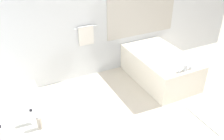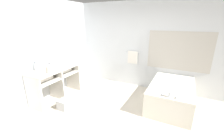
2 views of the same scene
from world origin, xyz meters
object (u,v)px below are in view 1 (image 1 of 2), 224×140
(water_bottle_2, at_px, (32,117))
(soap_dispenser, at_px, (40,123))
(bathtub, at_px, (160,66))
(water_bottle_1, at_px, (2,134))

(water_bottle_2, relative_size, soap_dispenser, 1.14)
(bathtub, bearing_deg, soap_dispenser, -153.40)
(bathtub, height_order, water_bottle_2, water_bottle_2)
(water_bottle_1, bearing_deg, water_bottle_2, 21.10)
(water_bottle_2, bearing_deg, soap_dispenser, -66.24)
(water_bottle_1, height_order, water_bottle_2, water_bottle_1)
(water_bottle_1, bearing_deg, bathtub, 23.72)
(bathtub, relative_size, water_bottle_1, 7.77)
(bathtub, relative_size, water_bottle_2, 8.08)
(water_bottle_1, relative_size, water_bottle_2, 1.04)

